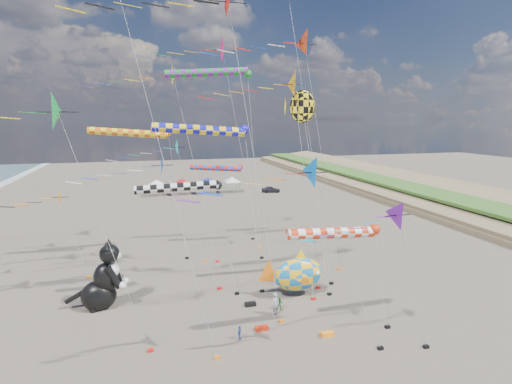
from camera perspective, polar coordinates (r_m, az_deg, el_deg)
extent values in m
plane|color=brown|center=(25.36, 6.87, -25.63)|extent=(260.00, 260.00, 0.00)
cone|color=blue|center=(33.16, -11.98, 3.94)|extent=(1.78, 1.91, 1.97)
cylinder|color=#B2B2B2|center=(34.40, -8.49, -5.31)|extent=(3.79, 0.02, 11.29)
cube|color=black|center=(36.54, -5.23, -13.52)|extent=(0.36, 0.24, 0.20)
cone|color=orange|center=(40.13, -26.08, -0.54)|extent=(1.45, 1.55, 1.60)
cylinder|color=#B2B2B2|center=(40.86, -24.41, -6.01)|extent=(1.80, 0.02, 8.01)
cube|color=black|center=(41.94, -22.78, -11.10)|extent=(0.36, 0.24, 0.20)
cone|color=red|center=(37.70, 7.49, 20.03)|extent=(2.32, 2.48, 2.56)
cylinder|color=#B2B2B2|center=(38.19, 9.80, 3.84)|extent=(3.90, 0.02, 21.26)
cube|color=black|center=(41.55, 11.80, -10.68)|extent=(0.36, 0.24, 0.20)
cone|color=#F89E12|center=(33.06, 6.13, 15.13)|extent=(2.25, 2.41, 2.48)
cylinder|color=#B2B2B2|center=(33.92, 7.60, 0.01)|extent=(2.27, 0.02, 17.65)
cube|color=black|center=(36.93, 8.91, -13.34)|extent=(0.36, 0.24, 0.20)
cone|color=#13963C|center=(24.80, -23.76, 10.52)|extent=(2.17, 2.32, 2.39)
cylinder|color=#B2B2B2|center=(25.68, -19.08, -6.54)|extent=(3.12, 0.02, 15.32)
cube|color=black|center=(28.69, -14.82, -21.01)|extent=(0.36, 0.24, 0.20)
cylinder|color=#B2B2B2|center=(23.00, -10.48, 0.64)|extent=(3.65, 0.02, 22.12)
cube|color=black|center=(27.27, -5.56, -22.49)|extent=(0.36, 0.24, 0.20)
cone|color=#65178F|center=(25.31, 19.40, -2.93)|extent=(1.81, 1.94, 2.00)
cylinder|color=#B2B2B2|center=(27.54, 21.37, -12.16)|extent=(2.96, 0.02, 9.32)
cube|color=black|center=(30.35, 23.12, -19.66)|extent=(0.36, 0.24, 0.20)
cylinder|color=#B2B2B2|center=(34.46, 9.38, 7.34)|extent=(2.76, 0.02, 26.26)
cube|color=black|center=(38.01, 10.71, -12.69)|extent=(0.36, 0.24, 0.20)
cone|color=yellow|center=(40.06, -10.25, 16.26)|extent=(2.28, 2.44, 2.51)
cylinder|color=#B2B2B2|center=(40.37, -7.79, 2.70)|extent=(2.88, 0.02, 19.10)
cube|color=black|center=(42.87, -5.56, -9.83)|extent=(0.36, 0.24, 0.20)
cone|color=#21D9DD|center=(40.56, -10.42, 6.44)|extent=(1.63, 1.75, 1.80)
cylinder|color=#B2B2B2|center=(41.51, -8.79, -1.94)|extent=(1.99, 0.02, 12.21)
cube|color=black|center=(43.30, -7.25, -9.66)|extent=(0.36, 0.24, 0.20)
cone|color=#E20966|center=(44.37, -3.18, 19.78)|extent=(3.05, 3.26, 3.36)
cylinder|color=#B2B2B2|center=(44.28, -1.24, 5.45)|extent=(2.86, 0.02, 22.14)
cube|color=black|center=(46.88, 0.51, -7.99)|extent=(0.36, 0.24, 0.20)
cone|color=blue|center=(23.38, 10.91, 3.31)|extent=(1.82, 1.95, 2.01)
cylinder|color=#B2B2B2|center=(25.72, 14.39, -10.07)|extent=(3.92, 0.02, 12.08)
cube|color=black|center=(29.22, 17.36, -20.52)|extent=(0.36, 0.24, 0.20)
cylinder|color=#B2B2B2|center=(27.30, 1.26, 2.66)|extent=(2.75, 0.02, 22.43)
cube|color=black|center=(31.21, 3.68, -17.91)|extent=(0.36, 0.24, 0.20)
cylinder|color=red|center=(26.83, 10.83, -5.77)|extent=(6.33, 0.73, 0.73)
sphere|color=red|center=(28.35, 16.59, -5.15)|extent=(0.77, 0.77, 0.77)
cylinder|color=#B2B2B2|center=(29.94, 17.45, -11.94)|extent=(1.52, 0.02, 7.51)
cube|color=black|center=(31.86, 18.27, -17.82)|extent=(0.36, 0.24, 0.20)
cylinder|color=#1612BD|center=(31.60, -8.11, 8.79)|extent=(7.25, 0.73, 0.73)
sphere|color=#1612BD|center=(32.29, -1.65, 8.92)|extent=(0.77, 0.77, 0.77)
cylinder|color=#B2B2B2|center=(33.40, -0.33, -3.21)|extent=(1.52, 0.02, 14.06)
cube|color=black|center=(35.86, 0.87, -13.96)|extent=(0.36, 0.24, 0.20)
cylinder|color=#D95612|center=(41.64, -17.74, 8.06)|extent=(7.58, 0.72, 0.72)
sphere|color=#D95612|center=(41.69, -12.47, 8.31)|extent=(0.76, 0.76, 0.76)
cylinder|color=#B2B2B2|center=(42.50, -11.11, -0.81)|extent=(1.52, 0.02, 13.54)
cube|color=black|center=(44.32, -9.83, -9.25)|extent=(0.36, 0.24, 0.20)
cylinder|color=black|center=(31.95, -11.21, 0.68)|extent=(6.50, 0.68, 0.68)
sphere|color=black|center=(32.35, -5.47, 0.96)|extent=(0.71, 0.71, 0.71)
cylinder|color=#B2B2B2|center=(33.61, -4.06, -7.09)|extent=(1.52, 0.02, 9.61)
cube|color=black|center=(35.45, -2.73, -14.27)|extent=(0.36, 0.24, 0.20)
cylinder|color=red|center=(47.51, -5.78, 3.42)|extent=(6.06, 0.62, 0.62)
sphere|color=red|center=(48.12, -2.22, 3.55)|extent=(0.66, 0.66, 0.66)
cylinder|color=#B2B2B2|center=(49.05, -1.34, -1.74)|extent=(1.52, 0.02, 9.16)
cube|color=black|center=(50.37, -0.48, -6.68)|extent=(0.36, 0.24, 0.20)
cylinder|color=#178229|center=(40.20, -7.01, 16.55)|extent=(8.06, 0.80, 0.80)
sphere|color=#178229|center=(41.02, -1.20, 16.50)|extent=(0.84, 0.84, 0.84)
cylinder|color=#B2B2B2|center=(41.31, -0.14, 3.08)|extent=(1.52, 0.02, 19.25)
cube|color=black|center=(43.76, 0.82, -9.36)|extent=(0.36, 0.24, 0.20)
ellipsoid|color=yellow|center=(33.68, 6.68, 12.02)|extent=(2.20, 0.40, 2.64)
cone|color=yellow|center=(33.14, 4.23, 12.09)|extent=(0.12, 1.80, 1.80)
cylinder|color=#B2B2B2|center=(33.86, 8.61, -1.56)|extent=(2.03, 2.03, 15.88)
cube|color=black|center=(35.86, 10.44, -14.14)|extent=(0.36, 0.24, 0.20)
ellipsoid|color=#1271B5|center=(34.56, 6.07, -11.62)|extent=(4.64, 2.83, 2.89)
cone|color=orange|center=(33.77, 2.03, -12.11)|extent=(2.07, 0.68, 2.12)
cone|color=yellow|center=(34.12, 6.42, -9.33)|extent=(1.51, 0.50, 1.54)
cylinder|color=#B2B2B2|center=(35.01, 8.03, -13.54)|extent=(0.20, 1.04, 1.51)
cube|color=red|center=(34.83, 8.22, -14.84)|extent=(0.36, 0.24, 0.20)
imported|color=#9294A1|center=(31.77, 2.80, -15.72)|extent=(0.80, 0.73, 1.83)
imported|color=#1E7F2E|center=(32.75, 3.46, -15.63)|extent=(0.53, 0.43, 1.06)
imported|color=#2C51A6|center=(28.95, -2.35, -19.44)|extent=(0.53, 0.60, 0.98)
cube|color=red|center=(30.15, 0.83, -18.87)|extent=(0.90, 0.44, 0.30)
cube|color=black|center=(33.48, -0.82, -15.72)|extent=(0.90, 0.44, 0.30)
cube|color=orange|center=(29.85, 10.16, -19.36)|extent=(0.90, 0.44, 0.30)
cube|color=white|center=(79.88, -14.01, 0.98)|extent=(3.00, 3.00, 0.15)
pyramid|color=white|center=(79.72, -14.04, 1.72)|extent=(4.20, 4.20, 1.00)
cylinder|color=#999999|center=(78.76, -14.88, -0.04)|extent=(0.08, 0.08, 2.20)
cylinder|color=#999999|center=(78.83, -12.99, 0.05)|extent=(0.08, 0.08, 2.20)
cylinder|color=#999999|center=(81.32, -14.92, 0.28)|extent=(0.08, 0.08, 2.20)
cylinder|color=#999999|center=(81.39, -13.09, 0.37)|extent=(0.08, 0.08, 2.20)
cube|color=red|center=(80.17, -10.43, 1.15)|extent=(3.00, 3.00, 0.15)
pyramid|color=red|center=(80.01, -10.46, 1.89)|extent=(4.20, 4.20, 1.00)
cylinder|color=#999999|center=(78.98, -11.26, 0.14)|extent=(0.08, 0.08, 2.20)
cylinder|color=#999999|center=(79.21, -9.38, 0.23)|extent=(0.08, 0.08, 2.20)
cylinder|color=#999999|center=(81.53, -11.40, 0.45)|extent=(0.08, 0.08, 2.20)
cylinder|color=#999999|center=(81.76, -9.59, 0.54)|extent=(0.08, 0.08, 2.20)
cube|color=#1328C3|center=(80.77, -6.90, 1.32)|extent=(3.00, 3.00, 0.15)
pyramid|color=#1328C3|center=(80.61, -6.92, 2.05)|extent=(4.20, 4.20, 1.00)
cylinder|color=#999999|center=(79.50, -7.66, 0.31)|extent=(0.08, 0.08, 2.20)
cylinder|color=#999999|center=(79.90, -5.82, 0.40)|extent=(0.08, 0.08, 2.20)
cylinder|color=#999999|center=(82.04, -7.92, 0.62)|extent=(0.08, 0.08, 2.20)
cylinder|color=#999999|center=(82.43, -6.13, 0.70)|extent=(0.08, 0.08, 2.20)
cube|color=white|center=(81.67, -3.44, 1.47)|extent=(3.00, 3.00, 0.15)
pyramid|color=white|center=(81.52, -3.44, 2.20)|extent=(4.20, 4.20, 1.00)
cylinder|color=#999999|center=(80.34, -4.13, 0.49)|extent=(0.08, 0.08, 2.20)
cylinder|color=#999999|center=(80.89, -2.33, 0.57)|extent=(0.08, 0.08, 2.20)
cylinder|color=#999999|center=(82.85, -4.50, 0.78)|extent=(0.08, 0.08, 2.20)
cylinder|color=#999999|center=(83.39, -2.75, 0.87)|extent=(0.08, 0.08, 2.20)
imported|color=#26262D|center=(82.01, 2.13, 0.38)|extent=(4.00, 2.26, 1.28)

